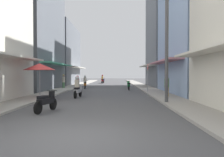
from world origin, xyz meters
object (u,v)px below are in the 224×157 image
at_px(motorbike_orange, 85,83).
at_px(street_sign_no_entry, 148,74).
at_px(utility_pole, 167,43).
at_px(motorbike_red, 102,80).
at_px(vendor_umbrella, 40,67).
at_px(motorbike_silver, 78,88).
at_px(motorbike_maroon, 77,85).
at_px(motorbike_green, 129,85).
at_px(motorbike_blue, 103,80).
at_px(motorbike_black, 47,101).
at_px(pedestrian_midway, 64,81).
at_px(pedestrian_crossing, 167,86).

bearing_deg(motorbike_orange, street_sign_no_entry, -44.35).
bearing_deg(utility_pole, motorbike_red, 101.07).
bearing_deg(vendor_umbrella, motorbike_silver, 24.37).
bearing_deg(motorbike_maroon, motorbike_green, 33.49).
bearing_deg(street_sign_no_entry, motorbike_silver, -148.49).
bearing_deg(motorbike_blue, street_sign_no_entry, -77.38).
xyz_separation_m(motorbike_black, pedestrian_midway, (-2.85, 15.37, 0.47)).
height_order(motorbike_orange, pedestrian_crossing, pedestrian_crossing).
relative_size(motorbike_red, pedestrian_crossing, 1.06).
bearing_deg(motorbike_green, motorbike_blue, 101.46).
xyz_separation_m(motorbike_silver, motorbike_blue, (0.44, 26.55, -0.20)).
distance_m(pedestrian_midway, vendor_umbrella, 10.53).
distance_m(pedestrian_midway, street_sign_no_entry, 10.66).
xyz_separation_m(motorbike_green, motorbike_orange, (-5.01, 1.74, 0.20)).
height_order(motorbike_black, motorbike_red, motorbike_red).
xyz_separation_m(motorbike_green, utility_pole, (1.51, -11.32, 2.99)).
distance_m(pedestrian_crossing, street_sign_no_entry, 3.81).
bearing_deg(motorbike_blue, utility_pole, -80.00).
xyz_separation_m(motorbike_maroon, motorbike_blue, (1.27, 21.92, -0.20)).
bearing_deg(pedestrian_midway, motorbike_silver, -70.80).
bearing_deg(motorbike_green, pedestrian_midway, 169.67).
distance_m(motorbike_maroon, street_sign_no_entry, 6.63).
relative_size(motorbike_maroon, motorbike_blue, 0.99).
relative_size(motorbike_red, motorbike_silver, 0.99).
relative_size(motorbike_green, motorbike_silver, 1.00).
bearing_deg(motorbike_blue, motorbike_maroon, -93.32).
xyz_separation_m(motorbike_orange, utility_pole, (6.51, -13.06, 2.79)).
bearing_deg(motorbike_black, utility_pole, 23.84).
bearing_deg(motorbike_red, motorbike_orange, -94.69).
relative_size(motorbike_blue, utility_pole, 0.26).
height_order(motorbike_orange, motorbike_red, same).
distance_m(motorbike_silver, motorbike_blue, 26.56).
bearing_deg(pedestrian_crossing, motorbike_orange, 126.36).
bearing_deg(motorbike_orange, motorbike_maroon, -90.37).
bearing_deg(motorbike_orange, vendor_umbrella, -98.51).
relative_size(motorbike_green, motorbike_maroon, 1.01).
xyz_separation_m(pedestrian_midway, utility_pole, (8.96, -12.68, 2.53)).
relative_size(motorbike_blue, vendor_umbrella, 0.73).
height_order(motorbike_silver, pedestrian_midway, pedestrian_midway).
relative_size(motorbike_orange, motorbike_maroon, 1.01).
bearing_deg(motorbike_blue, motorbike_red, -91.56).
distance_m(motorbike_green, motorbike_silver, 9.01).
height_order(motorbike_maroon, vendor_umbrella, vendor_umbrella).
height_order(pedestrian_crossing, street_sign_no_entry, street_sign_no_entry).
xyz_separation_m(motorbike_green, pedestrian_midway, (-7.45, 1.36, 0.47)).
distance_m(motorbike_green, motorbike_red, 16.44).
distance_m(motorbike_red, motorbike_maroon, 19.36).
bearing_deg(motorbike_green, motorbike_orange, 160.79).
bearing_deg(pedestrian_midway, utility_pole, -54.75).
distance_m(motorbike_maroon, motorbike_blue, 21.96).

